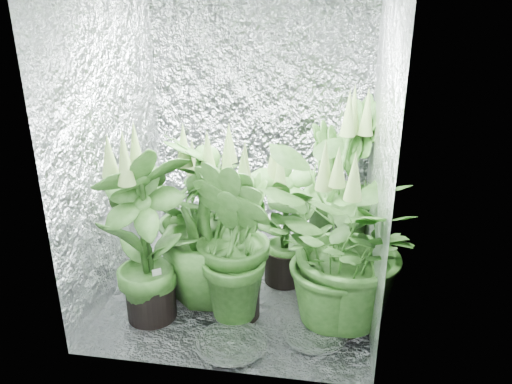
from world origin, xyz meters
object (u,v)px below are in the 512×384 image
object	(u,v)px
plant_b	(285,223)
plant_e	(343,246)
plant_f	(145,236)
plant_d	(206,224)
circulation_fan	(333,246)
plant_a	(200,213)
plant_g	(237,240)
plant_c	(341,182)

from	to	relation	value
plant_b	plant_e	world-z (taller)	plant_e
plant_b	plant_f	bearing A→B (deg)	-144.58
plant_d	circulation_fan	bearing A→B (deg)	33.74
plant_a	plant_e	world-z (taller)	plant_e
plant_e	plant_a	bearing A→B (deg)	152.98
plant_f	plant_g	xyz separation A→B (m)	(0.50, 0.10, -0.04)
plant_g	circulation_fan	size ratio (longest dim) A/B	2.63
plant_d	circulation_fan	distance (m)	0.98
plant_e	plant_f	size ratio (longest dim) A/B	0.97
plant_b	plant_c	size ratio (longest dim) A/B	0.76
plant_c	plant_e	distance (m)	0.85
plant_a	plant_d	xyz separation A→B (m)	(0.13, -0.33, 0.08)
plant_d	plant_e	distance (m)	0.82
plant_g	plant_d	bearing A→B (deg)	146.56
plant_g	circulation_fan	bearing A→B (deg)	49.82
plant_g	plant_f	bearing A→B (deg)	-169.06
plant_d	plant_f	bearing A→B (deg)	-140.60
plant_c	plant_d	world-z (taller)	plant_c
plant_c	plant_g	xyz separation A→B (m)	(-0.58, -0.84, -0.07)
plant_f	plant_c	bearing A→B (deg)	40.73
circulation_fan	plant_d	bearing A→B (deg)	-166.49
plant_f	circulation_fan	bearing A→B (deg)	35.38
plant_e	plant_g	bearing A→B (deg)	179.04
plant_a	circulation_fan	xyz separation A→B (m)	(0.89, 0.18, -0.26)
plant_c	circulation_fan	world-z (taller)	plant_c
plant_c	plant_d	bearing A→B (deg)	-138.79
plant_a	plant_g	bearing A→B (deg)	-53.88
plant_e	plant_f	world-z (taller)	plant_f
plant_e	plant_f	xyz separation A→B (m)	(-1.09, -0.09, 0.02)
plant_b	plant_e	distance (m)	0.57
plant_c	circulation_fan	xyz separation A→B (m)	(-0.04, -0.19, -0.40)
plant_b	plant_f	world-z (taller)	plant_f
circulation_fan	plant_f	bearing A→B (deg)	-164.85
plant_g	plant_a	bearing A→B (deg)	126.12
plant_a	plant_g	world-z (taller)	plant_g
plant_b	plant_f	size ratio (longest dim) A/B	0.81
plant_a	plant_f	size ratio (longest dim) A/B	0.80
plant_g	plant_c	bearing A→B (deg)	55.14
plant_d	plant_f	world-z (taller)	plant_f
plant_a	plant_b	bearing A→B (deg)	-4.07
plant_b	circulation_fan	xyz separation A→B (m)	(0.31, 0.22, -0.26)
plant_f	plant_g	world-z (taller)	plant_f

